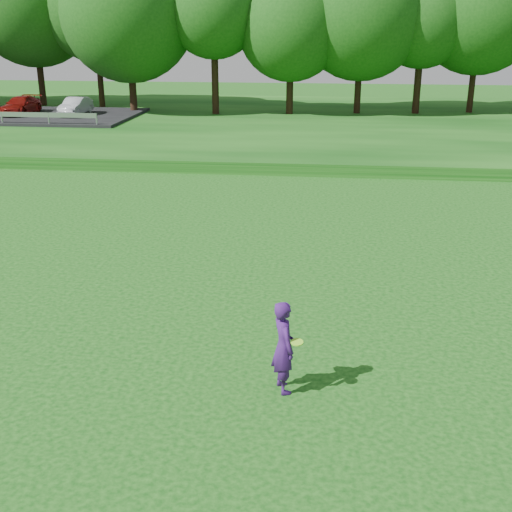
# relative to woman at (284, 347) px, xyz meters

# --- Properties ---
(ground) EXTENTS (140.00, 140.00, 0.00)m
(ground) POSITION_rel_woman_xyz_m (-0.98, -0.30, -0.94)
(ground) COLOR #0B3D0D
(ground) RESTS_ON ground
(berm) EXTENTS (130.00, 30.00, 0.60)m
(berm) POSITION_rel_woman_xyz_m (-0.98, 33.70, -0.64)
(berm) COLOR #0B3D0D
(berm) RESTS_ON ground
(walking_path) EXTENTS (130.00, 1.60, 0.04)m
(walking_path) POSITION_rel_woman_xyz_m (-0.98, 19.70, -0.92)
(walking_path) COLOR gray
(walking_path) RESTS_ON ground
(treeline) EXTENTS (104.00, 7.00, 15.00)m
(treeline) POSITION_rel_woman_xyz_m (-0.98, 37.70, 7.16)
(treeline) COLOR #144810
(treeline) RESTS_ON berm
(woman) EXTENTS (0.72, 0.80, 1.87)m
(woman) POSITION_rel_woman_xyz_m (0.00, 0.00, 0.00)
(woman) COLOR #3F1767
(woman) RESTS_ON ground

